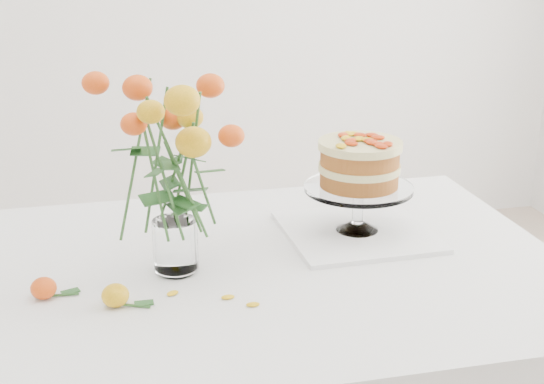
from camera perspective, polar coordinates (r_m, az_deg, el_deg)
The scene contains 9 objects.
table at distance 1.61m, azimuth -3.45°, elevation -8.28°, with size 1.43×0.93×0.76m.
napkin at distance 1.74m, azimuth 6.41°, elevation -3.00°, with size 0.32×0.32×0.01m, color white.
cake_stand at distance 1.69m, azimuth 6.60°, elevation 1.78°, with size 0.24×0.24×0.22m.
rose_vase at distance 1.47m, azimuth -7.61°, elevation 3.41°, with size 0.36×0.36×0.45m.
loose_rose_near at distance 1.43m, azimuth -11.69°, elevation -7.64°, with size 0.09×0.05×0.04m.
loose_rose_far at distance 1.50m, azimuth -16.80°, elevation -6.95°, with size 0.09×0.05×0.04m.
stray_petal_a at distance 1.47m, azimuth -7.50°, elevation -7.58°, with size 0.03×0.02×0.00m, color #EAB30E.
stray_petal_b at distance 1.44m, azimuth -3.34°, elevation -7.92°, with size 0.03×0.02×0.00m, color #EAB30E.
stray_petal_c at distance 1.41m, azimuth -1.45°, elevation -8.48°, with size 0.03×0.02×0.00m, color #EAB30E.
Camera 1 is at (-0.23, -1.41, 1.42)m, focal length 50.00 mm.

